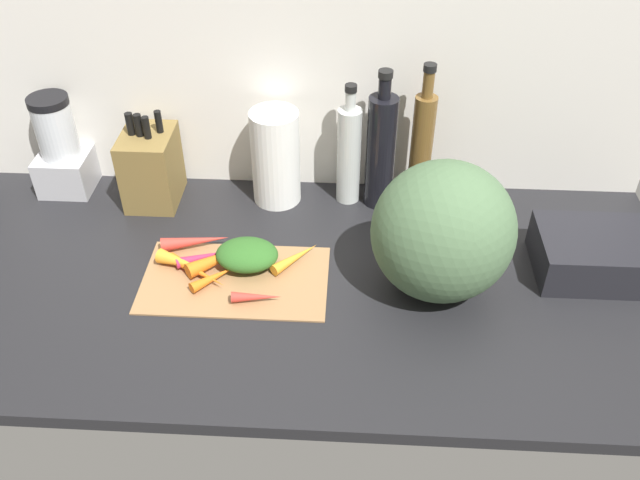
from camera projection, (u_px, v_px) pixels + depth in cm
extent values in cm
cube|color=black|center=(294.00, 281.00, 150.50)|extent=(170.00, 80.00, 3.00)
cube|color=silver|center=(305.00, 73.00, 160.66)|extent=(170.00, 3.00, 60.00)
cube|color=#997047|center=(235.00, 279.00, 148.23)|extent=(40.46, 23.71, 0.80)
cone|color=red|center=(257.00, 297.00, 141.53)|extent=(10.71, 3.00, 2.32)
cone|color=orange|center=(214.00, 277.00, 146.28)|extent=(10.04, 9.42, 2.43)
cone|color=orange|center=(180.00, 262.00, 149.49)|extent=(11.29, 6.91, 3.35)
cone|color=orange|center=(197.00, 271.00, 147.78)|extent=(14.76, 10.61, 2.44)
cone|color=orange|center=(223.00, 257.00, 150.73)|extent=(15.74, 13.51, 3.52)
cone|color=#B2264C|center=(203.00, 257.00, 151.37)|extent=(11.96, 7.31, 2.55)
cone|color=orange|center=(297.00, 258.00, 151.21)|extent=(10.71, 11.11, 2.61)
cone|color=red|center=(195.00, 241.00, 155.19)|extent=(15.66, 6.83, 3.28)
ellipsoid|color=#2D6023|center=(247.00, 255.00, 149.45)|extent=(13.82, 10.63, 5.85)
ellipsoid|color=#4C6B47|center=(443.00, 232.00, 137.05)|extent=(29.31, 26.90, 30.55)
cube|color=brown|center=(151.00, 168.00, 166.82)|extent=(12.38, 15.42, 18.43)
cylinder|color=black|center=(130.00, 124.00, 159.61)|extent=(1.85, 1.85, 5.50)
cylinder|color=black|center=(138.00, 125.00, 159.14)|extent=(1.87, 1.87, 5.50)
cylinder|color=black|center=(146.00, 128.00, 158.26)|extent=(1.70, 1.70, 5.50)
cylinder|color=black|center=(159.00, 122.00, 160.45)|extent=(1.66, 1.66, 5.50)
cube|color=#B2B2B7|center=(67.00, 171.00, 173.46)|extent=(12.80, 12.80, 9.86)
cylinder|color=silver|center=(56.00, 130.00, 165.97)|extent=(9.60, 9.60, 14.01)
cylinder|color=black|center=(47.00, 101.00, 161.01)|extent=(9.79, 9.79, 1.80)
cylinder|color=white|center=(276.00, 157.00, 165.21)|extent=(11.87, 11.87, 24.15)
cylinder|color=silver|center=(349.00, 156.00, 164.89)|extent=(5.87, 5.87, 24.91)
cylinder|color=silver|center=(351.00, 101.00, 155.58)|extent=(2.46, 2.46, 4.76)
cylinder|color=black|center=(351.00, 88.00, 153.59)|extent=(2.83, 2.83, 1.60)
cylinder|color=black|center=(381.00, 153.00, 162.48)|extent=(7.06, 7.06, 28.78)
cylinder|color=black|center=(385.00, 88.00, 151.86)|extent=(2.93, 2.93, 5.07)
cylinder|color=black|center=(386.00, 74.00, 149.77)|extent=(3.37, 3.37, 1.60)
cylinder|color=brown|center=(421.00, 153.00, 162.19)|extent=(5.27, 5.27, 29.13)
cylinder|color=brown|center=(428.00, 84.00, 151.07)|extent=(2.60, 2.60, 6.30)
cylinder|color=black|center=(430.00, 68.00, 148.59)|extent=(2.99, 2.99, 1.60)
cube|color=black|center=(601.00, 254.00, 148.10)|extent=(27.87, 18.96, 9.32)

